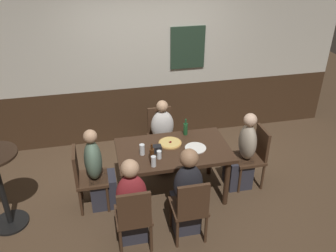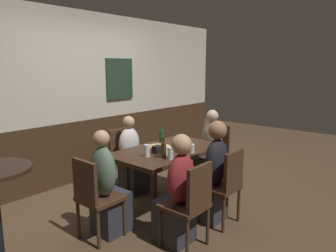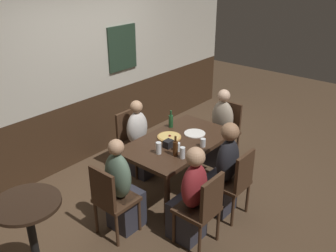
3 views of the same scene
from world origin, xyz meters
The scene contains 23 objects.
ground_plane centered at (0.00, 0.00, 0.00)m, with size 12.00×12.00×0.00m, color #4C3826.
wall_back centered at (0.00, 1.65, 1.30)m, with size 6.40×0.13×2.60m.
dining_table centered at (0.00, 0.00, 0.65)m, with size 1.46×0.85×0.74m.
chair_mid_near centered at (0.00, -0.84, 0.50)m, with size 0.40×0.40×0.88m.
chair_head_west centered at (-1.15, 0.00, 0.50)m, with size 0.40×0.40×0.88m.
chair_head_east centered at (1.15, 0.00, 0.50)m, with size 0.40×0.40×0.88m.
chair_left_near centered at (-0.64, -0.84, 0.50)m, with size 0.40×0.40×0.88m.
chair_mid_far centered at (0.00, 0.84, 0.50)m, with size 0.40×0.40×0.88m.
person_mid_near centered at (0.00, -0.68, 0.51)m, with size 0.34×0.37×1.19m.
person_head_west centered at (-0.98, 0.00, 0.48)m, with size 0.37×0.34×1.15m.
person_head_east centered at (0.98, 0.00, 0.48)m, with size 0.37×0.34×1.14m.
person_left_near centered at (-0.64, -0.68, 0.48)m, with size 0.34×0.37×1.15m.
person_mid_far centered at (0.00, 0.68, 0.45)m, with size 0.34×0.37×1.09m.
pizza centered at (-0.02, 0.13, 0.75)m, with size 0.31×0.31×0.03m.
highball_clear centered at (-0.32, -0.32, 0.80)m, with size 0.06×0.06×0.14m.
pint_glass_amber centered at (-0.41, -0.04, 0.80)m, with size 0.07×0.07×0.14m.
pint_glass_stout centered at (-0.22, -0.17, 0.79)m, with size 0.06×0.06×0.11m.
beer_glass_half centered at (0.06, -0.33, 0.79)m, with size 0.06×0.06×0.10m.
beer_bottle_green centered at (0.24, 0.32, 0.83)m, with size 0.06×0.06×0.24m.
beer_bottle_brown centered at (-0.32, -0.21, 0.84)m, with size 0.06×0.06×0.25m.
plate_white_large centered at (0.28, -0.05, 0.75)m, with size 0.28×0.28×0.01m, color white.
condiment_caddy centered at (-0.22, -0.02, 0.79)m, with size 0.11×0.09×0.09m, color black.
side_bar_table centered at (-2.12, -0.12, 0.62)m, with size 0.56×0.56×1.05m.
Camera 1 is at (-0.91, -3.81, 3.28)m, focal length 38.41 mm.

